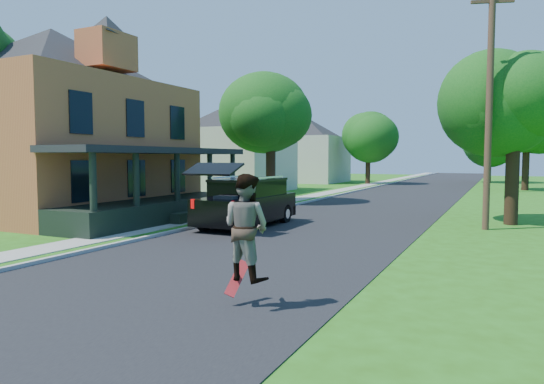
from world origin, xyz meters
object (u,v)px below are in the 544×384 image
at_px(black_suv, 247,202).
at_px(utility_pole_near, 489,106).
at_px(skateboarder, 246,227).
at_px(tree_right_near, 514,100).

height_order(black_suv, utility_pole_near, utility_pole_near).
distance_m(black_suv, skateboarder, 10.31).
relative_size(skateboarder, tree_right_near, 0.26).
relative_size(black_suv, skateboarder, 2.84).
distance_m(black_suv, tree_right_near, 11.37).
relative_size(black_suv, tree_right_near, 0.73).
bearing_deg(black_suv, utility_pole_near, 20.30).
bearing_deg(skateboarder, tree_right_near, -96.11).
height_order(tree_right_near, utility_pole_near, utility_pole_near).
relative_size(skateboarder, utility_pole_near, 0.21).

